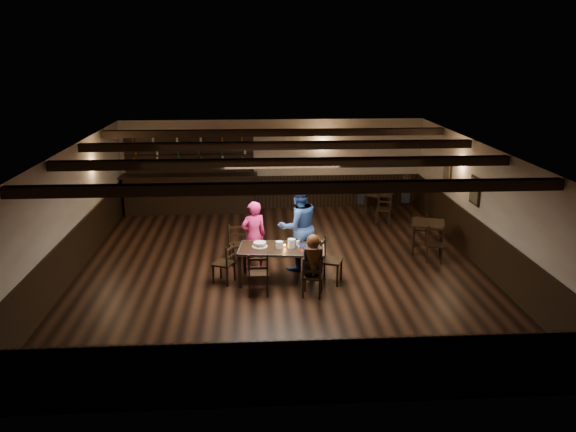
{
  "coord_description": "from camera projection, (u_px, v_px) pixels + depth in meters",
  "views": [
    {
      "loc": [
        -0.57,
        -11.64,
        4.75
      ],
      "look_at": [
        0.16,
        0.2,
        1.17
      ],
      "focal_mm": 35.0,
      "sensor_mm": 36.0,
      "label": 1
    }
  ],
  "objects": [
    {
      "name": "plate_stack_a",
      "position": [
        279.0,
        245.0,
        11.6
      ],
      "size": [
        0.15,
        0.15,
        0.14
      ],
      "primitive_type": "cylinder",
      "color": "white",
      "rests_on": "dining_table"
    },
    {
      "name": "salt_shaker",
      "position": [
        299.0,
        248.0,
        11.53
      ],
      "size": [
        0.03,
        0.03,
        0.08
      ],
      "primitive_type": "cylinder",
      "color": "silver",
      "rests_on": "dining_table"
    },
    {
      "name": "seated_person",
      "position": [
        313.0,
        256.0,
        10.92
      ],
      "size": [
        0.35,
        0.52,
        0.85
      ],
      "color": "black",
      "rests_on": "ground"
    },
    {
      "name": "ground",
      "position": [
        281.0,
        269.0,
        12.52
      ],
      "size": [
        10.0,
        10.0,
        0.0
      ],
      "primitive_type": "plane",
      "color": "black",
      "rests_on": "ground"
    },
    {
      "name": "menu_blue",
      "position": [
        307.0,
        246.0,
        11.76
      ],
      "size": [
        0.37,
        0.33,
        0.0
      ],
      "primitive_type": "cube",
      "rotation": [
        0.0,
        0.0,
        -0.44
      ],
      "color": "#0F144B",
      "rests_on": "dining_table"
    },
    {
      "name": "chair_end_right",
      "position": [
        327.0,
        257.0,
        11.67
      ],
      "size": [
        0.56,
        0.57,
        0.96
      ],
      "color": "black",
      "rests_on": "ground"
    },
    {
      "name": "bg_patron_right",
      "position": [
        406.0,
        188.0,
        16.09
      ],
      "size": [
        0.32,
        0.43,
        0.79
      ],
      "color": "black",
      "rests_on": "ground"
    },
    {
      "name": "back_table_a",
      "position": [
        428.0,
        227.0,
        13.36
      ],
      "size": [
        0.95,
        0.95,
        0.75
      ],
      "color": "black",
      "rests_on": "ground"
    },
    {
      "name": "tea_light",
      "position": [
        285.0,
        246.0,
        11.69
      ],
      "size": [
        0.05,
        0.05,
        0.06
      ],
      "color": "#A5A8AD",
      "rests_on": "dining_table"
    },
    {
      "name": "chair_end_left",
      "position": [
        227.0,
        261.0,
        11.63
      ],
      "size": [
        0.51,
        0.52,
        0.86
      ],
      "color": "black",
      "rests_on": "ground"
    },
    {
      "name": "pepper_shaker",
      "position": [
        304.0,
        247.0,
        11.53
      ],
      "size": [
        0.04,
        0.04,
        0.1
      ],
      "primitive_type": "cylinder",
      "color": "#A5A8AD",
      "rests_on": "dining_table"
    },
    {
      "name": "bg_patron_left",
      "position": [
        361.0,
        191.0,
        15.96
      ],
      "size": [
        0.27,
        0.36,
        0.68
      ],
      "color": "black",
      "rests_on": "ground"
    },
    {
      "name": "room_shell",
      "position": [
        281.0,
        193.0,
        12.06
      ],
      "size": [
        9.02,
        10.02,
        2.71
      ],
      "color": "beige",
      "rests_on": "ground"
    },
    {
      "name": "man_blue",
      "position": [
        298.0,
        227.0,
        12.26
      ],
      "size": [
        1.15,
        1.03,
        1.96
      ],
      "primitive_type": "imported",
      "rotation": [
        0.0,
        0.0,
        3.5
      ],
      "color": "navy",
      "rests_on": "ground"
    },
    {
      "name": "drink_glass",
      "position": [
        298.0,
        243.0,
        11.77
      ],
      "size": [
        0.07,
        0.07,
        0.1
      ],
      "primitive_type": "cylinder",
      "color": "silver",
      "rests_on": "dining_table"
    },
    {
      "name": "chair_far_pushed",
      "position": [
        238.0,
        240.0,
        12.77
      ],
      "size": [
        0.48,
        0.47,
        0.9
      ],
      "color": "black",
      "rests_on": "ground"
    },
    {
      "name": "bar_counter",
      "position": [
        190.0,
        188.0,
        16.68
      ],
      "size": [
        3.99,
        0.7,
        2.2
      ],
      "color": "black",
      "rests_on": "ground"
    },
    {
      "name": "chair_near_left",
      "position": [
        258.0,
        271.0,
        11.03
      ],
      "size": [
        0.42,
        0.4,
        0.89
      ],
      "color": "black",
      "rests_on": "ground"
    },
    {
      "name": "woman_pink",
      "position": [
        254.0,
        236.0,
        12.27
      ],
      "size": [
        0.66,
        0.54,
        1.56
      ],
      "primitive_type": "imported",
      "rotation": [
        0.0,
        0.0,
        3.47
      ],
      "color": "#DB1C5D",
      "rests_on": "ground"
    },
    {
      "name": "menu_red",
      "position": [
        308.0,
        250.0,
        11.5
      ],
      "size": [
        0.36,
        0.32,
        0.0
      ],
      "primitive_type": "cube",
      "rotation": [
        0.0,
        0.0,
        0.43
      ],
      "color": "maroon",
      "rests_on": "dining_table"
    },
    {
      "name": "back_table_b",
      "position": [
        379.0,
        196.0,
        16.12
      ],
      "size": [
        1.04,
        1.04,
        0.75
      ],
      "color": "black",
      "rests_on": "ground"
    },
    {
      "name": "chair_near_right",
      "position": [
        312.0,
        274.0,
        10.97
      ],
      "size": [
        0.46,
        0.44,
        0.82
      ],
      "color": "black",
      "rests_on": "ground"
    },
    {
      "name": "dining_table",
      "position": [
        282.0,
        251.0,
        11.66
      ],
      "size": [
        1.87,
        1.08,
        0.75
      ],
      "color": "black",
      "rests_on": "ground"
    },
    {
      "name": "plate_stack_b",
      "position": [
        292.0,
        243.0,
        11.63
      ],
      "size": [
        0.16,
        0.16,
        0.18
      ],
      "primitive_type": "cylinder",
      "color": "white",
      "rests_on": "dining_table"
    },
    {
      "name": "cake",
      "position": [
        260.0,
        245.0,
        11.69
      ],
      "size": [
        0.32,
        0.32,
        0.1
      ],
      "color": "white",
      "rests_on": "dining_table"
    }
  ]
}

